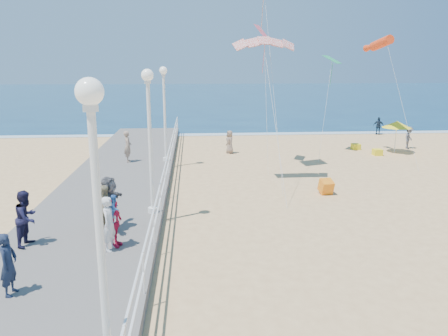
{
  "coord_description": "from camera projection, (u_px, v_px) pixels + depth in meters",
  "views": [
    {
      "loc": [
        -3.8,
        -15.82,
        5.93
      ],
      "look_at": [
        -2.5,
        2.0,
        1.6
      ],
      "focal_mm": 35.0,
      "sensor_mm": 36.0,
      "label": 1
    }
  ],
  "objects": [
    {
      "name": "woman_holding_toddler",
      "position": [
        110.0,
        224.0,
        13.04
      ],
      "size": [
        0.54,
        0.69,
        1.68
      ],
      "primitive_type": "imported",
      "rotation": [
        0.0,
        0.0,
        1.33
      ],
      "color": "silver",
      "rests_on": "boardwalk"
    },
    {
      "name": "kite_diamond_green",
      "position": [
        332.0,
        59.0,
        28.11
      ],
      "size": [
        1.45,
        1.48,
        0.52
      ],
      "primitive_type": "cube",
      "rotation": [
        0.47,
        0.0,
        0.95
      ],
      "color": "#219E5E"
    },
    {
      "name": "kite_diamond_pink",
      "position": [
        264.0,
        35.0,
        24.56
      ],
      "size": [
        1.36,
        1.63,
        1.08
      ],
      "primitive_type": "cube",
      "rotation": [
        0.87,
        0.0,
        1.2
      ],
      "color": "#F55A70"
    },
    {
      "name": "ground",
      "position": [
        292.0,
        219.0,
        17.0
      ],
      "size": [
        160.0,
        160.0,
        0.0
      ],
      "primitive_type": "plane",
      "color": "#E1B576",
      "rests_on": "ground"
    },
    {
      "name": "beach_chair_right",
      "position": [
        377.0,
        152.0,
        28.62
      ],
      "size": [
        0.55,
        0.55,
        0.4
      ],
      "primitive_type": "cube",
      "color": "yellow",
      "rests_on": "ground"
    },
    {
      "name": "beach_umbrella",
      "position": [
        397.0,
        124.0,
        29.08
      ],
      "size": [
        1.9,
        1.9,
        2.14
      ],
      "color": "white",
      "rests_on": "ground"
    },
    {
      "name": "beach_walker_c",
      "position": [
        230.0,
        142.0,
        29.1
      ],
      "size": [
        0.67,
        0.85,
        1.54
      ],
      "primitive_type": "imported",
      "rotation": [
        0.0,
        0.0,
        -1.31
      ],
      "color": "#836C5A",
      "rests_on": "ground"
    },
    {
      "name": "ocean",
      "position": [
        213.0,
        96.0,
        80.0
      ],
      "size": [
        160.0,
        90.0,
        0.05
      ],
      "primitive_type": "cube",
      "color": "navy",
      "rests_on": "ground"
    },
    {
      "name": "beach_walker_b",
      "position": [
        379.0,
        126.0,
        36.68
      ],
      "size": [
        0.94,
        0.65,
        1.47
      ],
      "primitive_type": "imported",
      "rotation": [
        0.0,
        0.0,
        2.76
      ],
      "color": "#1A293A",
      "rests_on": "ground"
    },
    {
      "name": "spectator_6",
      "position": [
        128.0,
        146.0,
        24.77
      ],
      "size": [
        0.54,
        0.72,
        1.78
      ],
      "primitive_type": "imported",
      "rotation": [
        0.0,
        0.0,
        1.76
      ],
      "color": "gray",
      "rests_on": "boardwalk"
    },
    {
      "name": "surf_line",
      "position": [
        238.0,
        134.0,
        36.87
      ],
      "size": [
        160.0,
        1.2,
        0.04
      ],
      "primitive_type": "cube",
      "color": "white",
      "rests_on": "ground"
    },
    {
      "name": "box_kite",
      "position": [
        326.0,
        188.0,
        20.13
      ],
      "size": [
        0.63,
        0.77,
        0.74
      ],
      "primitive_type": "cube",
      "rotation": [
        0.31,
        0.0,
        0.12
      ],
      "color": "#EA460D",
      "rests_on": "ground"
    },
    {
      "name": "lamp_post_far",
      "position": [
        164.0,
        104.0,
        24.48
      ],
      "size": [
        0.44,
        0.44,
        5.32
      ],
      "color": "white",
      "rests_on": "boardwalk"
    },
    {
      "name": "lamp_post_mid",
      "position": [
        149.0,
        127.0,
        15.76
      ],
      "size": [
        0.44,
        0.44,
        5.32
      ],
      "color": "white",
      "rests_on": "boardwalk"
    },
    {
      "name": "spectator_5",
      "position": [
        110.0,
        203.0,
        14.68
      ],
      "size": [
        0.62,
        1.74,
        1.85
      ],
      "primitive_type": "imported",
      "rotation": [
        0.0,
        0.0,
        1.53
      ],
      "color": "#4F4F53",
      "rests_on": "boardwalk"
    },
    {
      "name": "beach_chair_left",
      "position": [
        356.0,
        147.0,
        30.52
      ],
      "size": [
        0.55,
        0.55,
        0.4
      ],
      "primitive_type": "cube",
      "color": "yellow",
      "rests_on": "ground"
    },
    {
      "name": "spectator_3",
      "position": [
        114.0,
        223.0,
        13.31
      ],
      "size": [
        0.63,
        0.95,
        1.5
      ],
      "primitive_type": "imported",
      "rotation": [
        0.0,
        0.0,
        1.25
      ],
      "color": "#D11A42",
      "rests_on": "boardwalk"
    },
    {
      "name": "railing",
      "position": [
        160.0,
        191.0,
        16.35
      ],
      "size": [
        0.05,
        42.0,
        0.55
      ],
      "color": "white",
      "rests_on": "boardwalk"
    },
    {
      "name": "boardwalk",
      "position": [
        96.0,
        219.0,
        16.42
      ],
      "size": [
        5.0,
        44.0,
        0.4
      ],
      "primitive_type": "cube",
      "color": "slate",
      "rests_on": "ground"
    },
    {
      "name": "spectator_0",
      "position": [
        8.0,
        264.0,
        10.52
      ],
      "size": [
        0.42,
        0.6,
        1.59
      ],
      "primitive_type": "imported",
      "rotation": [
        0.0,
        0.0,
        1.51
      ],
      "color": "#192237",
      "rests_on": "boardwalk"
    },
    {
      "name": "kite_windsock",
      "position": [
        381.0,
        43.0,
        26.52
      ],
      "size": [
        1.07,
        3.06,
        1.16
      ],
      "primitive_type": "cylinder",
      "rotation": [
        1.36,
        0.0,
        0.17
      ],
      "color": "#EB3C13"
    },
    {
      "name": "beach_walker_a",
      "position": [
        409.0,
        138.0,
        30.68
      ],
      "size": [
        1.12,
        1.13,
        1.56
      ],
      "primitive_type": "imported",
      "rotation": [
        0.0,
        0.0,
        0.8
      ],
      "color": "#515155",
      "rests_on": "ground"
    },
    {
      "name": "toddler_held",
      "position": [
        115.0,
        208.0,
        13.1
      ],
      "size": [
        0.41,
        0.47,
        0.84
      ],
      "primitive_type": "imported",
      "rotation": [
        0.0,
        0.0,
        1.33
      ],
      "color": "#2F67B3",
      "rests_on": "boardwalk"
    },
    {
      "name": "spectator_1",
      "position": [
        106.0,
        209.0,
        14.4
      ],
      "size": [
        0.88,
        0.97,
        1.63
      ],
      "primitive_type": "imported",
      "rotation": [
        0.0,
        0.0,
        1.17
      ],
      "color": "gray",
      "rests_on": "boardwalk"
    },
    {
      "name": "lamp_post_near",
      "position": [
        98.0,
        207.0,
        7.04
      ],
      "size": [
        0.44,
        0.44,
        5.32
      ],
      "color": "white",
      "rests_on": "boardwalk"
    },
    {
      "name": "spectator_7",
      "position": [
        27.0,
        218.0,
        13.42
      ],
      "size": [
        0.82,
        0.97,
        1.75
      ],
      "primitive_type": "imported",
      "rotation": [
        0.0,
        0.0,
        1.37
      ],
      "color": "#191734",
      "rests_on": "boardwalk"
    },
    {
      "name": "kite_parafoil",
      "position": [
        264.0,
        40.0,
        20.5
      ],
      "size": [
        2.98,
        0.94,
        0.65
      ],
      "primitive_type": null,
      "rotation": [
        0.44,
        0.0,
        0.0
      ],
      "color": "red"
    }
  ]
}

